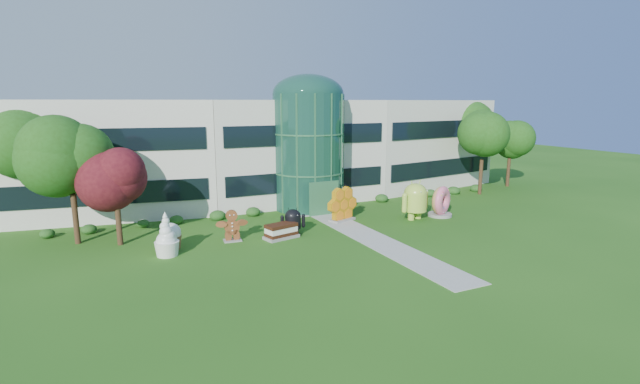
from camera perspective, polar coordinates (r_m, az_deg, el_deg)
name	(u,v)px	position (r m, az deg, el deg)	size (l,w,h in m)	color
ground	(384,245)	(30.63, 7.93, -6.45)	(140.00, 140.00, 0.00)	#215114
building	(283,149)	(45.51, -4.56, 5.34)	(46.00, 15.00, 9.30)	beige
atrium	(308,152)	(39.97, -1.44, 4.94)	(6.00, 6.00, 9.80)	#194738
walkway	(368,237)	(32.23, 5.96, -5.48)	(2.40, 20.00, 0.04)	#9E9E93
tree_red	(117,200)	(32.34, -23.74, -0.87)	(4.00, 4.00, 6.00)	#3F0C14
trees_backdrop	(304,159)	(40.96, -2.01, 4.10)	(52.00, 8.00, 8.40)	#204912
android_green	(415,198)	(37.19, 11.65, -0.75)	(2.99, 1.99, 3.38)	#ACD143
android_black	(293,219)	(32.58, -3.36, -3.39)	(1.83, 1.23, 2.08)	black
donut	(440,201)	(38.71, 14.60, -1.09)	(2.41, 1.16, 2.51)	#E95877
gingerbread	(232,225)	(31.40, -10.79, -4.05)	(2.34, 0.90, 2.16)	brown
ice_cream_sandwich	(281,231)	(31.71, -4.79, -4.80)	(2.33, 1.16, 1.04)	black
honeycomb	(342,206)	(36.06, 2.77, -1.71)	(3.05, 1.09, 2.40)	orange
froyo	(166,234)	(29.37, -18.41, -4.96)	(1.56, 1.56, 2.68)	white
cupcake	(171,236)	(30.71, -17.92, -5.18)	(1.43, 1.43, 1.71)	white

